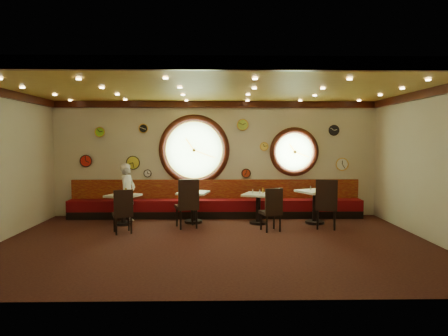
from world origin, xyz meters
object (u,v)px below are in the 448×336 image
Objects in this scene: table_a at (123,206)px; condiment_b_pepper at (192,190)px; table_b at (193,203)px; table_d at (315,203)px; table_c at (258,205)px; condiment_a_salt at (119,192)px; chair_c at (272,207)px; condiment_c_salt at (253,191)px; chair_b at (188,200)px; condiment_b_bottle at (197,189)px; chair_d at (326,201)px; chair_a at (123,209)px; condiment_c_pepper at (260,191)px; condiment_d_salt at (311,188)px; waiter at (128,193)px; condiment_d_bottle at (321,187)px; condiment_a_bottle at (126,191)px; condiment_a_pepper at (125,192)px; condiment_c_bottle at (263,190)px; condiment_d_pepper at (316,189)px; condiment_b_salt at (192,189)px.

condiment_b_pepper is (1.72, 0.14, 0.38)m from table_a.
table_b is 3.12m from table_d.
condiment_a_salt is at bearing 179.16° from table_c.
chair_c reaches higher than condiment_c_salt.
table_b is at bearing 63.34° from chair_b.
condiment_b_bottle is at bearing 56.45° from chair_b.
table_d is 1.38× the size of chair_d.
chair_b is (1.43, 0.53, 0.10)m from chair_a.
condiment_c_pepper reaches higher than table_b.
condiment_c_salt is at bearing 179.76° from condiment_d_salt.
table_c is at bearing 172.90° from chair_d.
table_d is 11.03× the size of condiment_c_salt.
waiter reaches higher than chair_b.
condiment_d_salt reaches higher than condiment_a_salt.
table_a is 3.41m from table_c.
condiment_c_salt is 1.76m from condiment_d_bottle.
chair_a is 2.06m from condiment_b_bottle.
chair_a is 1.16m from condiment_a_bottle.
chair_c is (3.64, -0.82, 0.10)m from table_a.
condiment_a_pepper is 0.81× the size of condiment_c_bottle.
condiment_d_salt reaches higher than table_c.
condiment_a_pepper reaches higher than condiment_c_pepper.
table_b is at bearing 177.29° from table_d.
condiment_d_salt is 2.91m from condiment_b_bottle.
table_b is 3.03m from condiment_d_salt.
condiment_a_salt is 0.92× the size of condiment_d_salt.
condiment_c_bottle reaches higher than condiment_c_salt.
table_c is 1.69m from condiment_d_bottle.
condiment_b_pepper is 1.68m from condiment_a_bottle.
condiment_b_bottle is (1.62, 1.24, 0.30)m from chair_a.
condiment_d_salt is 0.15m from condiment_d_pepper.
condiment_d_salt is at bearing -7.43° from chair_a.
table_a is 5.86× the size of condiment_d_bottle.
condiment_c_pepper reaches higher than table_d.
chair_a is at bearing -143.07° from condiment_b_pepper.
table_d is at bearing 0.67° from table_a.
condiment_c_salt is at bearing -178.26° from condiment_d_bottle.
table_c is at bearing 1.42° from condiment_a_pepper.
condiment_b_pepper is 1.71m from waiter.
chair_a is 6.49× the size of condiment_a_salt.
condiment_c_salt is 3.23m from condiment_a_bottle.
condiment_b_pepper reaches higher than table_a.
chair_d is 5.03m from waiter.
waiter is at bearing 174.78° from condiment_c_pepper.
chair_a reaches higher than condiment_d_bottle.
condiment_a_bottle is (-1.66, -0.17, -0.02)m from condiment_b_salt.
condiment_d_pepper is at bearing -3.93° from condiment_b_bottle.
condiment_d_pepper reaches higher than table_c.
condiment_b_bottle is (1.96, 0.16, 0.06)m from condiment_a_salt.
chair_a is 3.40m from condiment_c_pepper.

